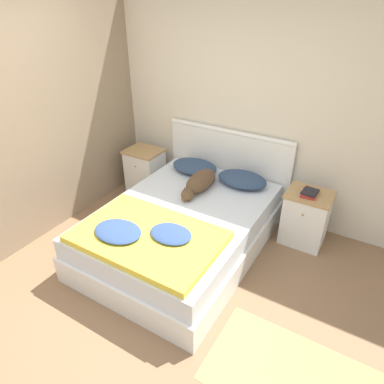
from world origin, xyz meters
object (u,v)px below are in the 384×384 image
(nightstand_left, at_px, (145,171))
(book_stack, at_px, (310,193))
(nightstand_right, at_px, (305,218))
(pillow_left, at_px, (195,167))
(bed, at_px, (182,229))
(pillow_right, at_px, (242,179))
(dog, at_px, (200,182))

(nightstand_left, xyz_separation_m, book_stack, (2.17, -0.02, 0.33))
(nightstand_right, bearing_deg, pillow_left, 179.34)
(bed, relative_size, nightstand_right, 3.41)
(pillow_left, xyz_separation_m, pillow_right, (0.63, 0.00, 0.00))
(book_stack, bearing_deg, nightstand_right, 76.18)
(bed, height_order, book_stack, book_stack)
(nightstand_left, relative_size, pillow_left, 1.07)
(bed, relative_size, pillow_right, 3.64)
(nightstand_left, xyz_separation_m, dog, (1.04, -0.34, 0.28))
(pillow_left, relative_size, dog, 0.80)
(bed, xyz_separation_m, pillow_left, (-0.32, 0.80, 0.32))
(bed, height_order, pillow_right, pillow_right)
(bed, bearing_deg, pillow_left, 111.59)
(pillow_left, bearing_deg, bed, -68.41)
(dog, relative_size, book_stack, 3.16)
(pillow_left, bearing_deg, book_stack, -1.61)
(pillow_left, bearing_deg, pillow_right, 0.00)
(bed, height_order, dog, dog)
(bed, distance_m, nightstand_right, 1.34)
(bed, height_order, nightstand_right, nightstand_right)
(pillow_left, bearing_deg, nightstand_right, -0.66)
(dog, bearing_deg, nightstand_right, 16.67)
(dog, bearing_deg, pillow_left, 127.86)
(book_stack, bearing_deg, nightstand_left, 179.39)
(nightstand_left, xyz_separation_m, nightstand_right, (2.17, 0.00, 0.00))
(book_stack, bearing_deg, dog, -164.35)
(nightstand_right, bearing_deg, dog, -163.33)
(nightstand_right, xyz_separation_m, pillow_right, (-0.77, 0.02, 0.25))
(pillow_left, relative_size, pillow_right, 1.00)
(nightstand_left, distance_m, book_stack, 2.19)
(dog, bearing_deg, pillow_right, 44.61)
(nightstand_left, distance_m, pillow_right, 1.43)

